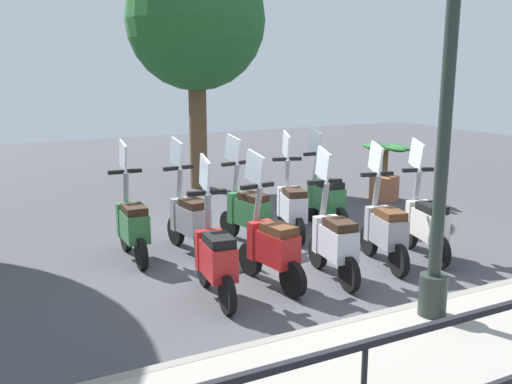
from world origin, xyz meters
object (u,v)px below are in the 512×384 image
object	(u,v)px
scooter_near_0	(425,222)
scooter_near_4	(215,257)
tree_distant	(196,22)
scooter_far_1	(291,206)
scooter_far_0	(325,197)
scooter_far_4	(132,224)
scooter_near_2	(334,240)
scooter_far_3	(189,218)
potted_palm	(385,176)
scooter_near_1	(384,229)
scooter_near_3	(271,245)
lamp_post_near	(447,100)
scooter_far_2	(247,211)

from	to	relation	value
scooter_near_0	scooter_near_4	xyz separation A→B (m)	(-0.02, 3.00, 0.00)
tree_distant	scooter_far_1	world-z (taller)	tree_distant
scooter_far_0	scooter_far_4	size ratio (longest dim) A/B	1.00
scooter_near_2	scooter_far_3	size ratio (longest dim) A/B	1.00
potted_palm	scooter_near_0	distance (m)	3.37
scooter_near_1	scooter_near_2	world-z (taller)	same
scooter_near_4	scooter_far_0	world-z (taller)	same
tree_distant	scooter_far_0	size ratio (longest dim) A/B	3.08
scooter_near_0	scooter_near_3	bearing A→B (deg)	103.30
scooter_near_2	scooter_far_4	xyz separation A→B (m)	(1.76, 1.92, 0.00)
tree_distant	scooter_near_0	bearing A→B (deg)	-169.90
lamp_post_near	scooter_far_2	bearing A→B (deg)	6.75
scooter_near_2	scooter_far_4	world-z (taller)	same
potted_palm	scooter_far_4	bearing A→B (deg)	103.42
lamp_post_near	scooter_near_0	bearing A→B (deg)	-41.38
scooter_near_0	scooter_far_4	world-z (taller)	same
scooter_far_1	scooter_far_2	world-z (taller)	same
scooter_far_1	tree_distant	bearing A→B (deg)	13.47
potted_palm	scooter_near_3	size ratio (longest dim) A/B	0.69
tree_distant	scooter_far_2	bearing A→B (deg)	168.02
tree_distant	scooter_far_2	xyz separation A→B (m)	(-3.95, 0.84, -2.85)
scooter_near_2	scooter_near_4	bearing A→B (deg)	94.72
scooter_far_0	scooter_near_2	bearing A→B (deg)	148.83
tree_distant	scooter_far_2	size ratio (longest dim) A/B	3.08
scooter_near_4	scooter_far_2	size ratio (longest dim) A/B	1.00
scooter_far_0	scooter_far_3	bearing A→B (deg)	95.66
lamp_post_near	potted_palm	distance (m)	5.80
lamp_post_near	scooter_near_2	bearing A→B (deg)	3.06
scooter_near_1	scooter_near_3	xyz separation A→B (m)	(0.05, 1.60, 0.00)
scooter_far_1	scooter_far_3	size ratio (longest dim) A/B	1.00
scooter_near_0	scooter_far_0	distance (m)	1.86
scooter_near_2	scooter_far_2	world-z (taller)	same
scooter_near_2	scooter_far_1	distance (m)	1.74
scooter_near_3	scooter_far_0	bearing A→B (deg)	-54.85
scooter_far_1	scooter_far_2	bearing A→B (deg)	104.35
scooter_near_0	scooter_near_2	distance (m)	1.53
tree_distant	scooter_far_1	xyz separation A→B (m)	(-3.96, 0.11, -2.85)
scooter_far_0	scooter_far_3	distance (m)	2.35
scooter_near_3	scooter_far_2	xyz separation A→B (m)	(1.54, -0.45, 0.00)
scooter_near_0	lamp_post_near	bearing A→B (deg)	153.10
potted_palm	scooter_near_2	bearing A→B (deg)	132.70
lamp_post_near	scooter_near_3	size ratio (longest dim) A/B	2.97
scooter_near_0	scooter_near_3	xyz separation A→B (m)	(0.05, 2.28, 0.00)
scooter_near_1	scooter_far_3	world-z (taller)	same
lamp_post_near	scooter_near_2	world-z (taller)	lamp_post_near
scooter_near_3	scooter_far_3	world-z (taller)	same
scooter_near_3	scooter_far_4	bearing A→B (deg)	28.39
potted_palm	scooter_near_4	bearing A→B (deg)	121.63
scooter_far_0	scooter_far_2	bearing A→B (deg)	99.39
scooter_near_0	scooter_near_3	world-z (taller)	same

